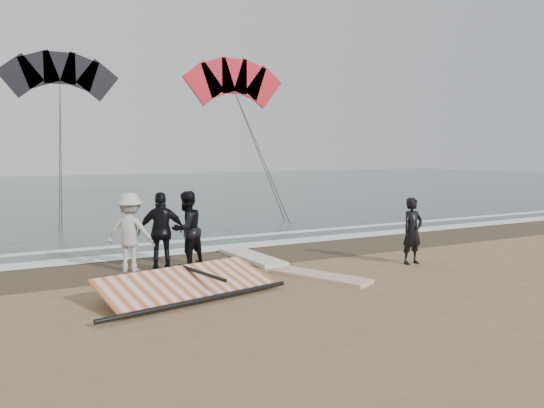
{
  "coord_description": "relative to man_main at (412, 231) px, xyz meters",
  "views": [
    {
      "loc": [
        -6.38,
        -8.79,
        2.92
      ],
      "look_at": [
        -0.16,
        3.0,
        1.6
      ],
      "focal_mm": 35.0,
      "sensor_mm": 36.0,
      "label": 1
    }
  ],
  "objects": [
    {
      "name": "board_cream",
      "position": [
        -3.44,
        2.52,
        -0.81
      ],
      "size": [
        0.86,
        2.7,
        0.11
      ],
      "primitive_type": "cube",
      "rotation": [
        0.0,
        0.0,
        0.06
      ],
      "color": "white",
      "rests_on": "ground"
    },
    {
      "name": "kite_dark",
      "position": [
        -5.56,
        26.03,
        6.68
      ],
      "size": [
        8.27,
        8.21,
        17.88
      ],
      "color": "black",
      "rests_on": "ground"
    },
    {
      "name": "ground",
      "position": [
        -3.22,
        -1.56,
        -0.87
      ],
      "size": [
        120.0,
        120.0,
        0.0
      ],
      "primitive_type": "plane",
      "color": "#8C704C",
      "rests_on": "ground"
    },
    {
      "name": "man_main",
      "position": [
        0.0,
        0.0,
        0.0
      ],
      "size": [
        0.65,
        0.45,
        1.74
      ],
      "primitive_type": "imported",
      "rotation": [
        0.0,
        0.0,
        0.05
      ],
      "color": "black",
      "rests_on": "ground"
    },
    {
      "name": "foam_near",
      "position": [
        -3.22,
        4.34,
        -0.84
      ],
      "size": [
        120.0,
        0.9,
        0.01
      ],
      "primitive_type": "cube",
      "color": "white",
      "rests_on": "sea"
    },
    {
      "name": "foam_far",
      "position": [
        -3.22,
        6.04,
        -0.84
      ],
      "size": [
        120.0,
        0.45,
        0.01
      ],
      "primitive_type": "cube",
      "color": "white",
      "rests_on": "sea"
    },
    {
      "name": "kite_red",
      "position": [
        2.98,
        18.15,
        5.86
      ],
      "size": [
        6.77,
        5.26,
        12.3
      ],
      "color": "red",
      "rests_on": "ground"
    },
    {
      "name": "sea",
      "position": [
        -3.22,
        31.44,
        -0.86
      ],
      "size": [
        120.0,
        54.0,
        0.02
      ],
      "primitive_type": "cube",
      "color": "#233838",
      "rests_on": "ground"
    },
    {
      "name": "wet_sand",
      "position": [
        -3.22,
        2.94,
        -0.86
      ],
      "size": [
        120.0,
        2.8,
        0.01
      ],
      "primitive_type": "cube",
      "color": "#4C3D2B",
      "rests_on": "ground"
    },
    {
      "name": "board_white",
      "position": [
        -2.98,
        -0.27,
        -0.82
      ],
      "size": [
        1.58,
        2.42,
        0.09
      ],
      "primitive_type": "cube",
      "rotation": [
        0.0,
        0.0,
        0.43
      ],
      "color": "white",
      "rests_on": "ground"
    },
    {
      "name": "sail_rig",
      "position": [
        -6.27,
        -0.1,
        -0.67
      ],
      "size": [
        4.04,
        2.36,
        0.49
      ],
      "color": "black",
      "rests_on": "ground"
    },
    {
      "name": "trio_cluster",
      "position": [
        -6.06,
        2.43,
        0.1
      ],
      "size": [
        2.7,
        1.32,
        1.95
      ],
      "color": "black",
      "rests_on": "ground"
    }
  ]
}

